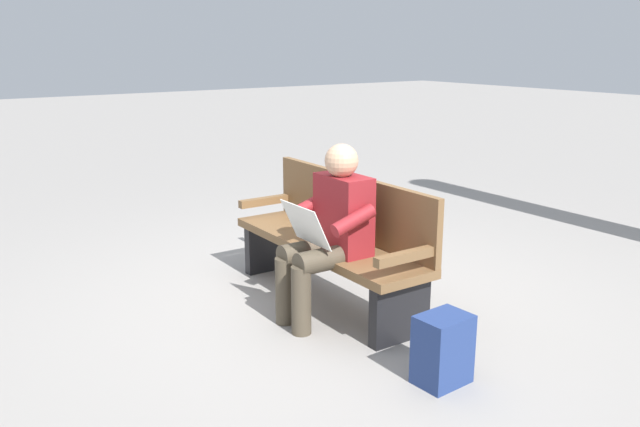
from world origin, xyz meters
The scene contains 4 objects.
ground_plane centered at (0.00, 0.00, 0.00)m, with size 40.00×40.00×0.00m, color gray.
bench_near centered at (0.00, -0.07, 0.46)m, with size 1.81×0.51×0.90m.
person_seated centered at (-0.27, 0.17, 0.63)m, with size 0.57×0.58×1.18m.
backpack centered at (-1.32, 0.17, 0.19)m, with size 0.27×0.30×0.39m.
Camera 1 is at (-3.61, 2.58, 1.81)m, focal length 36.85 mm.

